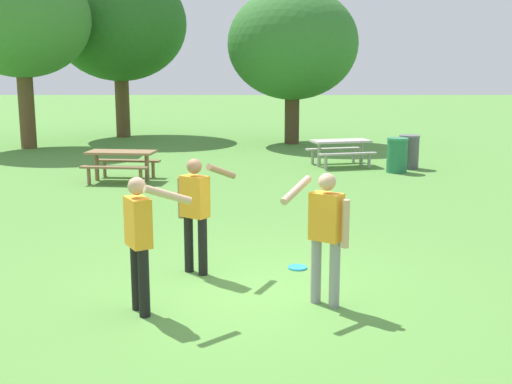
# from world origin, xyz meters

# --- Properties ---
(ground_plane) EXTENTS (120.00, 120.00, 0.00)m
(ground_plane) POSITION_xyz_m (0.00, 0.00, 0.00)
(ground_plane) COLOR #568E3D
(person_thrower) EXTENTS (0.83, 0.53, 1.64)m
(person_thrower) POSITION_xyz_m (-0.78, 0.68, 0.96)
(person_thrower) COLOR black
(person_thrower) RESTS_ON ground
(person_catcher) EXTENTS (0.83, 0.53, 1.64)m
(person_catcher) POSITION_xyz_m (0.90, -0.56, 0.96)
(person_catcher) COLOR gray
(person_catcher) RESTS_ON ground
(person_bystander) EXTENTS (0.83, 0.54, 1.64)m
(person_bystander) POSITION_xyz_m (-1.29, -0.82, 0.96)
(person_bystander) COLOR black
(person_bystander) RESTS_ON ground
(frisbee) EXTENTS (0.28, 0.28, 0.03)m
(frisbee) POSITION_xyz_m (0.67, 0.88, 0.01)
(frisbee) COLOR #2D9EDB
(frisbee) RESTS_ON ground
(picnic_table_near) EXTENTS (1.84, 1.59, 0.77)m
(picnic_table_near) POSITION_xyz_m (-3.38, 8.18, 0.56)
(picnic_table_near) COLOR olive
(picnic_table_near) RESTS_ON ground
(picnic_table_far) EXTENTS (2.00, 1.79, 0.77)m
(picnic_table_far) POSITION_xyz_m (2.55, 10.71, 0.56)
(picnic_table_far) COLOR #B2ADA3
(picnic_table_far) RESTS_ON ground
(trash_can_beside_table) EXTENTS (0.59, 0.59, 0.96)m
(trash_can_beside_table) POSITION_xyz_m (3.97, 9.54, 0.48)
(trash_can_beside_table) COLOR #237047
(trash_can_beside_table) RESTS_ON ground
(trash_can_further_along) EXTENTS (0.59, 0.59, 0.96)m
(trash_can_further_along) POSITION_xyz_m (4.47, 10.25, 0.48)
(trash_can_further_along) COLOR #515156
(trash_can_further_along) RESTS_ON ground
(tree_tall_left) EXTENTS (4.83, 4.83, 6.61)m
(tree_tall_left) POSITION_xyz_m (-8.15, 14.99, 4.52)
(tree_tall_left) COLOR brown
(tree_tall_left) RESTS_ON ground
(tree_broad_center) EXTENTS (5.46, 5.46, 6.94)m
(tree_broad_center) POSITION_xyz_m (-5.50, 18.79, 4.60)
(tree_broad_center) COLOR brown
(tree_broad_center) RESTS_ON ground
(tree_far_right) EXTENTS (4.87, 4.87, 5.80)m
(tree_far_right) POSITION_xyz_m (1.43, 16.39, 3.71)
(tree_far_right) COLOR #4C3823
(tree_far_right) RESTS_ON ground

